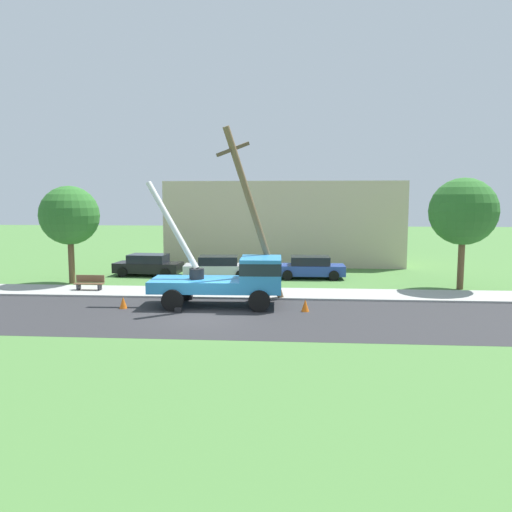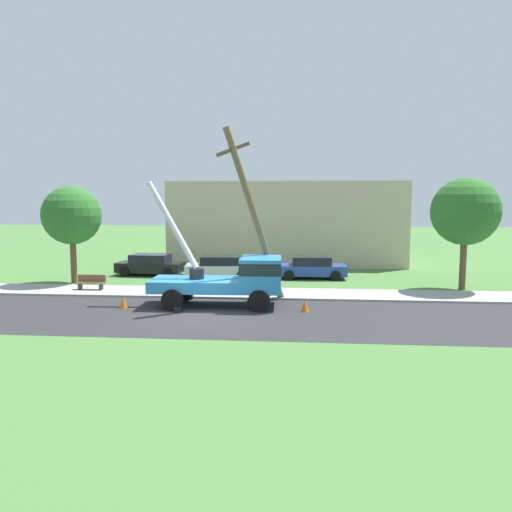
{
  "view_description": "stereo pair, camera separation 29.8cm",
  "coord_description": "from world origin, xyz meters",
  "px_view_note": "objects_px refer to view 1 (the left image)",
  "views": [
    {
      "loc": [
        3.97,
        -21.25,
        5.13
      ],
      "look_at": [
        2.15,
        2.49,
        2.38
      ],
      "focal_mm": 35.12,
      "sensor_mm": 36.0,
      "label": 1
    },
    {
      "loc": [
        4.27,
        -21.22,
        5.13
      ],
      "look_at": [
        2.15,
        2.49,
        2.38
      ],
      "focal_mm": 35.12,
      "sensor_mm": 36.0,
      "label": 2
    }
  ],
  "objects_px": {
    "parked_sedan_black": "(148,265)",
    "roadside_tree_far": "(70,216)",
    "leaning_utility_pole": "(254,214)",
    "parked_sedan_silver": "(219,267)",
    "park_bench": "(90,283)",
    "traffic_cone_ahead": "(305,305)",
    "roadside_tree_near": "(463,212)",
    "utility_truck": "(234,277)",
    "traffic_cone_behind": "(123,303)",
    "parked_sedan_blue": "(310,267)"
  },
  "relations": [
    {
      "from": "traffic_cone_behind",
      "to": "roadside_tree_far",
      "type": "height_order",
      "value": "roadside_tree_far"
    },
    {
      "from": "parked_sedan_black",
      "to": "roadside_tree_near",
      "type": "distance_m",
      "value": 19.8
    },
    {
      "from": "roadside_tree_far",
      "to": "park_bench",
      "type": "bearing_deg",
      "value": -49.64
    },
    {
      "from": "park_bench",
      "to": "roadside_tree_far",
      "type": "bearing_deg",
      "value": 130.36
    },
    {
      "from": "parked_sedan_black",
      "to": "roadside_tree_far",
      "type": "xyz_separation_m",
      "value": [
        -3.71,
        -3.43,
        3.38
      ]
    },
    {
      "from": "traffic_cone_ahead",
      "to": "leaning_utility_pole",
      "type": "bearing_deg",
      "value": 144.28
    },
    {
      "from": "park_bench",
      "to": "roadside_tree_near",
      "type": "distance_m",
      "value": 21.18
    },
    {
      "from": "utility_truck",
      "to": "traffic_cone_behind",
      "type": "height_order",
      "value": "utility_truck"
    },
    {
      "from": "utility_truck",
      "to": "parked_sedan_blue",
      "type": "height_order",
      "value": "utility_truck"
    },
    {
      "from": "parked_sedan_silver",
      "to": "roadside_tree_near",
      "type": "bearing_deg",
      "value": -11.74
    },
    {
      "from": "parked_sedan_black",
      "to": "parked_sedan_silver",
      "type": "height_order",
      "value": "same"
    },
    {
      "from": "leaning_utility_pole",
      "to": "park_bench",
      "type": "relative_size",
      "value": 5.33
    },
    {
      "from": "parked_sedan_blue",
      "to": "utility_truck",
      "type": "bearing_deg",
      "value": -114.12
    },
    {
      "from": "parked_sedan_silver",
      "to": "roadside_tree_near",
      "type": "distance_m",
      "value": 15.05
    },
    {
      "from": "roadside_tree_far",
      "to": "traffic_cone_behind",
      "type": "bearing_deg",
      "value": -50.33
    },
    {
      "from": "roadside_tree_near",
      "to": "roadside_tree_far",
      "type": "relative_size",
      "value": 1.07
    },
    {
      "from": "traffic_cone_ahead",
      "to": "parked_sedan_black",
      "type": "bearing_deg",
      "value": 135.68
    },
    {
      "from": "leaning_utility_pole",
      "to": "traffic_cone_behind",
      "type": "xyz_separation_m",
      "value": [
        -6.0,
        -1.8,
        -4.08
      ]
    },
    {
      "from": "parked_sedan_black",
      "to": "park_bench",
      "type": "height_order",
      "value": "parked_sedan_black"
    },
    {
      "from": "leaning_utility_pole",
      "to": "parked_sedan_silver",
      "type": "xyz_separation_m",
      "value": [
        -2.92,
        7.54,
        -3.65
      ]
    },
    {
      "from": "parked_sedan_silver",
      "to": "roadside_tree_far",
      "type": "height_order",
      "value": "roadside_tree_far"
    },
    {
      "from": "traffic_cone_behind",
      "to": "parked_sedan_black",
      "type": "relative_size",
      "value": 0.12
    },
    {
      "from": "leaning_utility_pole",
      "to": "parked_sedan_silver",
      "type": "bearing_deg",
      "value": 111.17
    },
    {
      "from": "utility_truck",
      "to": "traffic_cone_ahead",
      "type": "distance_m",
      "value": 3.69
    },
    {
      "from": "park_bench",
      "to": "roadside_tree_near",
      "type": "height_order",
      "value": "roadside_tree_near"
    },
    {
      "from": "traffic_cone_behind",
      "to": "parked_sedan_black",
      "type": "height_order",
      "value": "parked_sedan_black"
    },
    {
      "from": "traffic_cone_behind",
      "to": "parked_sedan_silver",
      "type": "bearing_deg",
      "value": 71.72
    },
    {
      "from": "traffic_cone_ahead",
      "to": "roadside_tree_far",
      "type": "distance_m",
      "value": 15.88
    },
    {
      "from": "park_bench",
      "to": "roadside_tree_far",
      "type": "height_order",
      "value": "roadside_tree_far"
    },
    {
      "from": "traffic_cone_behind",
      "to": "parked_sedan_blue",
      "type": "relative_size",
      "value": 0.13
    },
    {
      "from": "traffic_cone_behind",
      "to": "roadside_tree_far",
      "type": "relative_size",
      "value": 0.1
    },
    {
      "from": "utility_truck",
      "to": "parked_sedan_black",
      "type": "relative_size",
      "value": 1.52
    },
    {
      "from": "parked_sedan_silver",
      "to": "parked_sedan_blue",
      "type": "bearing_deg",
      "value": 2.96
    },
    {
      "from": "traffic_cone_ahead",
      "to": "parked_sedan_silver",
      "type": "distance_m",
      "value": 10.78
    },
    {
      "from": "utility_truck",
      "to": "roadside_tree_near",
      "type": "bearing_deg",
      "value": 23.79
    },
    {
      "from": "traffic_cone_ahead",
      "to": "traffic_cone_behind",
      "type": "relative_size",
      "value": 1.0
    },
    {
      "from": "leaning_utility_pole",
      "to": "roadside_tree_far",
      "type": "height_order",
      "value": "leaning_utility_pole"
    },
    {
      "from": "parked_sedan_blue",
      "to": "roadside_tree_far",
      "type": "xyz_separation_m",
      "value": [
        -14.45,
        -3.06,
        3.38
      ]
    },
    {
      "from": "parked_sedan_blue",
      "to": "roadside_tree_far",
      "type": "height_order",
      "value": "roadside_tree_far"
    },
    {
      "from": "park_bench",
      "to": "roadside_tree_near",
      "type": "bearing_deg",
      "value": 6.35
    },
    {
      "from": "parked_sedan_blue",
      "to": "roadside_tree_near",
      "type": "height_order",
      "value": "roadside_tree_near"
    },
    {
      "from": "utility_truck",
      "to": "traffic_cone_ahead",
      "type": "bearing_deg",
      "value": -15.66
    },
    {
      "from": "utility_truck",
      "to": "parked_sedan_black",
      "type": "height_order",
      "value": "utility_truck"
    },
    {
      "from": "roadside_tree_far",
      "to": "parked_sedan_blue",
      "type": "bearing_deg",
      "value": 11.96
    },
    {
      "from": "parked_sedan_black",
      "to": "parked_sedan_silver",
      "type": "distance_m",
      "value": 4.88
    },
    {
      "from": "utility_truck",
      "to": "roadside_tree_far",
      "type": "bearing_deg",
      "value": 152.0
    },
    {
      "from": "traffic_cone_ahead",
      "to": "parked_sedan_blue",
      "type": "xyz_separation_m",
      "value": [
        0.51,
        9.63,
        0.43
      ]
    },
    {
      "from": "utility_truck",
      "to": "leaning_utility_pole",
      "type": "xyz_separation_m",
      "value": [
        0.89,
        0.84,
        2.95
      ]
    },
    {
      "from": "traffic_cone_ahead",
      "to": "roadside_tree_far",
      "type": "xyz_separation_m",
      "value": [
        -13.94,
        6.57,
        3.81
      ]
    },
    {
      "from": "traffic_cone_behind",
      "to": "roadside_tree_near",
      "type": "distance_m",
      "value": 18.95
    }
  ]
}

